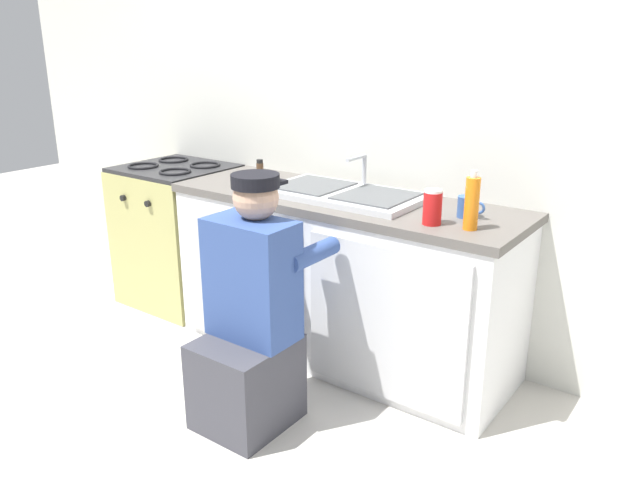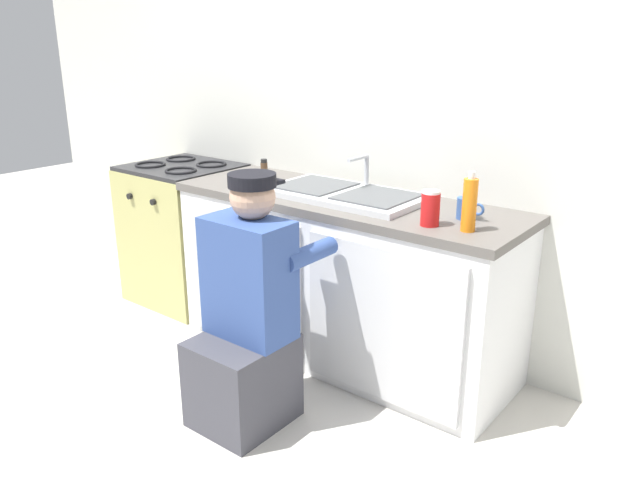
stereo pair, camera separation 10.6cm
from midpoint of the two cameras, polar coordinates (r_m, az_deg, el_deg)
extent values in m
plane|color=beige|center=(3.23, -0.16, -12.24)|extent=(12.00, 12.00, 0.00)
cube|color=silver|center=(3.34, 6.89, 11.45)|extent=(6.00, 0.10, 2.50)
cube|color=white|center=(3.26, 3.11, -3.84)|extent=(1.80, 0.60, 0.83)
cube|color=silver|center=(3.30, -6.23, -3.68)|extent=(0.79, 0.02, 0.73)
cube|color=silver|center=(2.81, 6.69, -7.76)|extent=(0.79, 0.02, 0.73)
cube|color=#5B5651|center=(3.12, 3.24, 3.56)|extent=(1.84, 0.62, 0.04)
cube|color=silver|center=(3.11, 3.25, 4.20)|extent=(0.80, 0.44, 0.03)
cube|color=#4C4F51|center=(3.22, 0.48, 5.04)|extent=(0.33, 0.35, 0.01)
cube|color=#4C4F51|center=(3.01, 6.23, 3.99)|extent=(0.33, 0.35, 0.01)
cylinder|color=#B7BABF|center=(3.25, 5.21, 6.11)|extent=(0.02, 0.02, 0.18)
cylinder|color=#B7BABF|center=(3.17, 4.46, 7.47)|extent=(0.02, 0.16, 0.02)
cube|color=tan|center=(4.06, -11.44, 0.48)|extent=(0.64, 0.60, 0.85)
cube|color=#262628|center=(3.95, -11.84, 6.53)|extent=(0.62, 0.59, 0.02)
torus|color=black|center=(3.98, -14.52, 6.69)|extent=(0.19, 0.19, 0.02)
torus|color=black|center=(3.76, -11.82, 6.24)|extent=(0.19, 0.19, 0.02)
torus|color=black|center=(4.13, -11.88, 7.28)|extent=(0.19, 0.19, 0.02)
torus|color=black|center=(3.92, -9.14, 6.86)|extent=(0.19, 0.19, 0.02)
cylinder|color=black|center=(3.88, -16.28, 3.86)|extent=(0.04, 0.02, 0.04)
cylinder|color=black|center=(3.70, -14.24, 3.37)|extent=(0.04, 0.02, 0.04)
cube|color=#3F3F47|center=(2.81, -5.98, -12.62)|extent=(0.36, 0.40, 0.40)
cube|color=#334C8C|center=(2.65, -5.40, -3.53)|extent=(0.38, 0.22, 0.52)
sphere|color=tan|center=(2.57, -5.02, 3.92)|extent=(0.19, 0.19, 0.19)
cylinder|color=black|center=(2.55, -5.06, 5.47)|extent=(0.20, 0.20, 0.06)
cube|color=black|center=(2.62, -3.77, 5.40)|extent=(0.13, 0.09, 0.02)
cylinder|color=#334C8C|center=(2.86, -5.19, 0.12)|extent=(0.08, 0.30, 0.08)
cylinder|color=#334C8C|center=(2.65, 0.19, -1.29)|extent=(0.08, 0.30, 0.08)
cylinder|color=orange|center=(2.62, 14.63, 3.09)|extent=(0.06, 0.06, 0.22)
cylinder|color=white|center=(2.60, 14.85, 5.75)|extent=(0.03, 0.03, 0.03)
cylinder|color=#335699|center=(2.82, 14.24, 2.82)|extent=(0.08, 0.08, 0.09)
torus|color=#335699|center=(2.79, 15.33, 2.71)|extent=(0.06, 0.01, 0.06)
cylinder|color=#513823|center=(3.56, -4.28, 6.40)|extent=(0.04, 0.04, 0.08)
cylinder|color=black|center=(3.55, -4.30, 7.23)|extent=(0.04, 0.04, 0.02)
cylinder|color=red|center=(2.68, 11.17, 2.75)|extent=(0.08, 0.08, 0.14)
cylinder|color=white|center=(2.66, 11.27, 4.33)|extent=(0.08, 0.08, 0.01)
camera|label=1|loc=(0.05, -88.99, 0.33)|focal=35.00mm
camera|label=2|loc=(0.05, 91.01, -0.33)|focal=35.00mm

